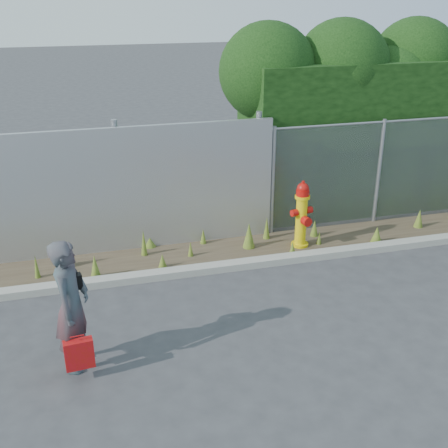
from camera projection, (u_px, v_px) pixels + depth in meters
The scene contains 10 objects.
ground at pixel (272, 327), 7.69m from camera, with size 80.00×80.00×0.00m, color #363638.
curb at pixel (235, 265), 9.26m from camera, with size 16.00×0.22×0.12m, color gray.
weed_strip at pixel (224, 247), 9.82m from camera, with size 16.00×1.27×0.52m.
corrugated_fence at pixel (24, 199), 9.15m from camera, with size 8.50×0.21×2.30m.
chainlink_fence at pixel (427, 168), 10.97m from camera, with size 6.50×0.07×2.05m.
hedge at pixel (396, 105), 11.45m from camera, with size 7.83×1.94×3.78m.
fire_hydrant at pixel (302, 216), 9.83m from camera, with size 0.41×0.37×1.23m.
woman at pixel (72, 306), 6.62m from camera, with size 0.61×0.40×1.68m, color #105F65.
red_tote_bag at pixel (79, 354), 6.55m from camera, with size 0.34×0.12×0.44m.
black_shoulder_bag at pixel (71, 283), 6.63m from camera, with size 0.25×0.10×0.19m.
Camera 1 is at (-2.33, -6.11, 4.34)m, focal length 45.00 mm.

